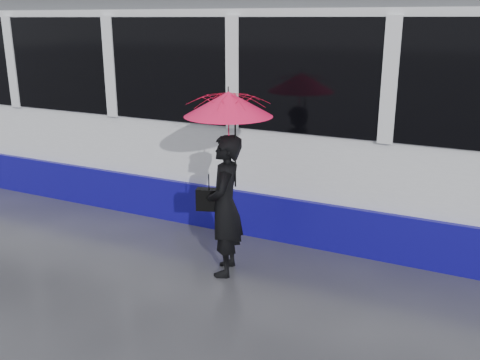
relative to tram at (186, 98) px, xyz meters
The scene contains 6 objects.
ground 3.61m from the tram, 50.89° to the right, with size 90.00×90.00×0.00m, color #2D2D32.
rails 2.60m from the tram, ahead, with size 34.00×1.51×0.02m.
tram is the anchor object (origin of this frame).
woman 3.20m from the tram, 50.14° to the right, with size 0.60×0.40×1.65m, color black.
umbrella 3.13m from the tram, 49.43° to the right, with size 1.23×1.23×1.12m.
handbag 3.04m from the tram, 53.18° to the right, with size 0.32×0.22×0.44m.
Camera 1 is at (2.66, -4.95, 2.88)m, focal length 40.00 mm.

